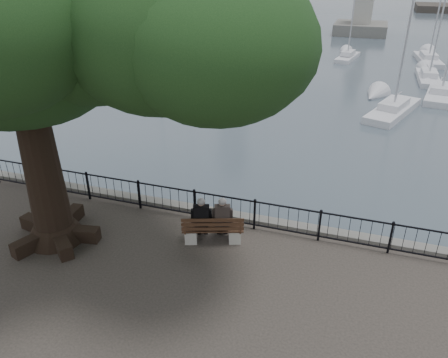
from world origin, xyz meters
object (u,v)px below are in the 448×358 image
at_px(bench, 213,232).
at_px(tree, 46,11).
at_px(lion_monument, 362,14).
at_px(person_left, 202,220).
at_px(person_right, 222,220).

bearing_deg(bench, tree, -162.31).
distance_m(bench, tree, 7.30).
xyz_separation_m(bench, lion_monument, (2.00, 48.49, 0.95)).
relative_size(bench, lion_monument, 0.21).
xyz_separation_m(bench, person_left, (-0.34, -0.01, 0.37)).
relative_size(tree, lion_monument, 1.34).
distance_m(bench, person_right, 0.48).
bearing_deg(tree, bench, 17.69).
relative_size(person_left, tree, 0.13).
bearing_deg(tree, lion_monument, 83.49).
bearing_deg(tree, person_left, 19.25).
relative_size(person_right, lion_monument, 0.17).
xyz_separation_m(person_left, lion_monument, (2.34, 48.50, 0.59)).
bearing_deg(person_left, bench, 1.31).
height_order(bench, lion_monument, lion_monument).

